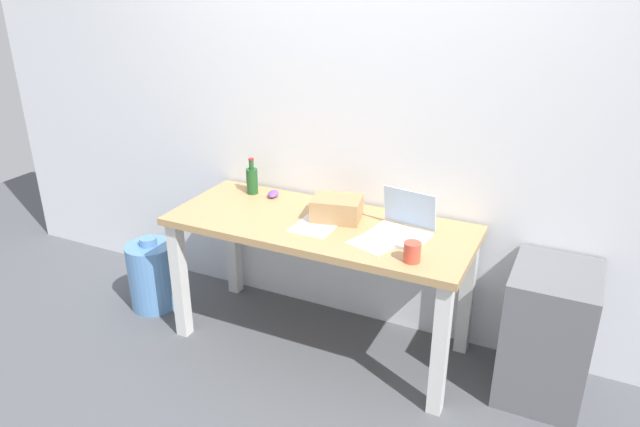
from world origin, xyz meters
TOP-DOWN VIEW (x-y plane):
  - ground_plane at (0.00, 0.00)m, footprint 8.00×8.00m
  - back_wall at (0.00, 0.39)m, footprint 5.20×0.08m
  - desk at (0.00, 0.00)m, footprint 1.63×0.67m
  - laptop_right at (0.44, 0.04)m, footprint 0.32×0.29m
  - beer_bottle at (-0.55, 0.21)m, footprint 0.07×0.07m
  - computer_mouse at (-0.41, 0.21)m, footprint 0.08×0.11m
  - cardboard_box at (0.06, 0.08)m, footprint 0.29×0.24m
  - coffee_mug at (0.57, -0.22)m, footprint 0.08×0.08m
  - paper_sheet_front_right at (0.37, -0.07)m, footprint 0.30×0.35m
  - paper_sheet_center at (-0.00, -0.03)m, footprint 0.21×0.30m
  - water_cooler_jug at (-1.12, -0.10)m, footprint 0.30×0.30m
  - filing_cabinet at (1.19, 0.10)m, footprint 0.40×0.48m

SIDE VIEW (x-z plane):
  - ground_plane at x=0.00m, z-range 0.00..0.00m
  - water_cooler_jug at x=-1.12m, z-range -0.02..0.45m
  - filing_cabinet at x=1.19m, z-range 0.00..0.69m
  - desk at x=0.00m, z-range 0.27..1.02m
  - paper_sheet_front_right at x=0.37m, z-range 0.75..0.76m
  - paper_sheet_center at x=0.00m, z-range 0.75..0.76m
  - computer_mouse at x=-0.41m, z-range 0.75..0.79m
  - laptop_right at x=0.44m, z-range 0.69..0.91m
  - coffee_mug at x=0.57m, z-range 0.75..0.85m
  - cardboard_box at x=0.06m, z-range 0.75..0.88m
  - beer_bottle at x=-0.55m, z-range 0.73..0.95m
  - back_wall at x=0.00m, z-range 0.00..2.60m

